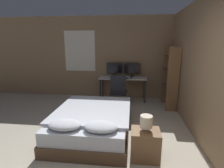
{
  "coord_description": "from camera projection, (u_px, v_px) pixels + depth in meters",
  "views": [
    {
      "loc": [
        0.6,
        -2.11,
        1.84
      ],
      "look_at": [
        0.06,
        2.48,
        0.75
      ],
      "focal_mm": 28.0,
      "sensor_mm": 36.0,
      "label": 1
    }
  ],
  "objects": [
    {
      "name": "computer_mouse",
      "position": [
        131.0,
        78.0,
        5.42
      ],
      "size": [
        0.07,
        0.05,
        0.04
      ],
      "color": "black",
      "rests_on": "desk"
    },
    {
      "name": "monitor_left",
      "position": [
        114.0,
        69.0,
        5.77
      ],
      "size": [
        0.52,
        0.16,
        0.44
      ],
      "color": "black",
      "rests_on": "desk"
    },
    {
      "name": "bed",
      "position": [
        93.0,
        122.0,
        3.58
      ],
      "size": [
        1.5,
        1.94,
        0.59
      ],
      "color": "brown",
      "rests_on": "ground_plane"
    },
    {
      "name": "nightstand",
      "position": [
        145.0,
        144.0,
        2.82
      ],
      "size": [
        0.46,
        0.37,
        0.49
      ],
      "color": "brown",
      "rests_on": "ground_plane"
    },
    {
      "name": "keyboard",
      "position": [
        123.0,
        78.0,
        5.45
      ],
      "size": [
        0.35,
        0.13,
        0.02
      ],
      "color": "black",
      "rests_on": "desk"
    },
    {
      "name": "office_chair",
      "position": [
        118.0,
        94.0,
        5.03
      ],
      "size": [
        0.52,
        0.52,
        0.98
      ],
      "color": "black",
      "rests_on": "ground_plane"
    },
    {
      "name": "monitor_right",
      "position": [
        132.0,
        69.0,
        5.71
      ],
      "size": [
        0.52,
        0.16,
        0.44
      ],
      "color": "black",
      "rests_on": "desk"
    },
    {
      "name": "wall_side_right",
      "position": [
        198.0,
        68.0,
        3.46
      ],
      "size": [
        0.06,
        12.0,
        2.7
      ],
      "color": "#8E7051",
      "rests_on": "ground_plane"
    },
    {
      "name": "wall_back",
      "position": [
        114.0,
        58.0,
        5.86
      ],
      "size": [
        12.0,
        0.08,
        2.7
      ],
      "color": "#8E7051",
      "rests_on": "ground_plane"
    },
    {
      "name": "bookshelf",
      "position": [
        171.0,
        75.0,
        4.88
      ],
      "size": [
        0.31,
        0.77,
        1.74
      ],
      "color": "brown",
      "rests_on": "ground_plane"
    },
    {
      "name": "bedside_lamp",
      "position": [
        146.0,
        122.0,
        2.72
      ],
      "size": [
        0.19,
        0.19,
        0.25
      ],
      "color": "gray",
      "rests_on": "nightstand"
    },
    {
      "name": "desk",
      "position": [
        123.0,
        80.0,
        5.65
      ],
      "size": [
        1.51,
        0.56,
        0.76
      ],
      "color": "beige",
      "rests_on": "ground_plane"
    }
  ]
}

